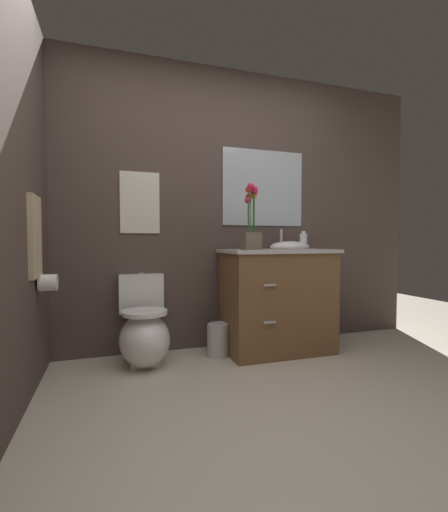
# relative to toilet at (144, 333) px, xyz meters

# --- Properties ---
(ground_plane) EXTENTS (8.43, 8.43, 0.00)m
(ground_plane) POSITION_rel_toilet_xyz_m (0.56, -1.31, -0.24)
(ground_plane) COLOR beige
(wall_back) EXTENTS (3.94, 0.05, 2.50)m
(wall_back) POSITION_rel_toilet_xyz_m (0.76, 0.30, 1.01)
(wall_back) COLOR #4C3D38
(wall_back) RESTS_ON ground_plane
(wall_left) EXTENTS (0.05, 4.44, 2.50)m
(wall_left) POSITION_rel_toilet_xyz_m (-0.73, -0.84, 1.01)
(wall_left) COLOR #4C3D38
(wall_left) RESTS_ON ground_plane
(toilet) EXTENTS (0.38, 0.59, 0.69)m
(toilet) POSITION_rel_toilet_xyz_m (0.00, 0.00, 0.00)
(toilet) COLOR white
(toilet) RESTS_ON ground_plane
(vanity_cabinet) EXTENTS (0.94, 0.56, 1.06)m
(vanity_cabinet) POSITION_rel_toilet_xyz_m (1.13, -0.03, 0.21)
(vanity_cabinet) COLOR brown
(vanity_cabinet) RESTS_ON ground_plane
(flower_vase) EXTENTS (0.14, 0.14, 0.53)m
(flower_vase) POSITION_rel_toilet_xyz_m (0.85, -0.11, 0.84)
(flower_vase) COLOR brown
(flower_vase) RESTS_ON vanity_cabinet
(soap_bottle) EXTENTS (0.07, 0.07, 0.16)m
(soap_bottle) POSITION_rel_toilet_xyz_m (1.41, 0.02, 0.71)
(soap_bottle) COLOR white
(soap_bottle) RESTS_ON vanity_cabinet
(trash_bin) EXTENTS (0.18, 0.18, 0.27)m
(trash_bin) POSITION_rel_toilet_xyz_m (0.60, 0.00, -0.11)
(trash_bin) COLOR #B7B7BC
(trash_bin) RESTS_ON ground_plane
(wall_poster) EXTENTS (0.32, 0.01, 0.51)m
(wall_poster) POSITION_rel_toilet_xyz_m (0.00, 0.27, 1.03)
(wall_poster) COLOR silver
(wall_mirror) EXTENTS (0.80, 0.01, 0.70)m
(wall_mirror) POSITION_rel_toilet_xyz_m (1.13, 0.27, 1.21)
(wall_mirror) COLOR #B2BCC6
(hanging_towel) EXTENTS (0.03, 0.28, 0.52)m
(hanging_towel) POSITION_rel_toilet_xyz_m (-0.69, -0.29, 0.74)
(hanging_towel) COLOR tan
(toilet_paper_roll) EXTENTS (0.11, 0.11, 0.11)m
(toilet_paper_roll) POSITION_rel_toilet_xyz_m (-0.63, -0.20, 0.44)
(toilet_paper_roll) COLOR white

